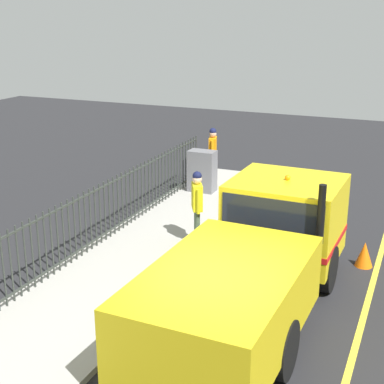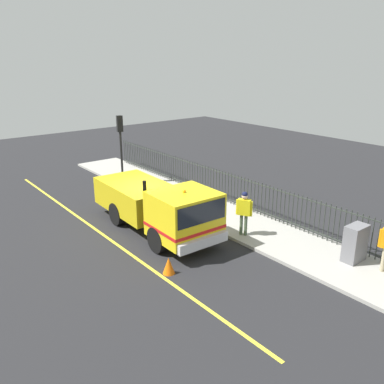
{
  "view_description": "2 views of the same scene",
  "coord_description": "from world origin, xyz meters",
  "px_view_note": "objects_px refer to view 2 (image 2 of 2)",
  "views": [
    {
      "loc": [
        -2.91,
        7.67,
        5.43
      ],
      "look_at": [
        1.73,
        -3.11,
        1.67
      ],
      "focal_mm": 52.86,
      "sensor_mm": 36.0,
      "label": 1
    },
    {
      "loc": [
        -8.5,
        -13.95,
        6.67
      ],
      "look_at": [
        0.95,
        -2.11,
        1.6
      ],
      "focal_mm": 37.64,
      "sensor_mm": 36.0,
      "label": 2
    }
  ],
  "objects_px": {
    "traffic_light_near": "(120,136)",
    "utility_cabinet": "(355,243)",
    "traffic_cone": "(169,266)",
    "worker_standing": "(244,209)",
    "work_truck": "(160,205)"
  },
  "relations": [
    {
      "from": "traffic_light_near",
      "to": "utility_cabinet",
      "type": "bearing_deg",
      "value": 108.75
    },
    {
      "from": "utility_cabinet",
      "to": "traffic_cone",
      "type": "distance_m",
      "value": 6.29
    },
    {
      "from": "worker_standing",
      "to": "utility_cabinet",
      "type": "height_order",
      "value": "worker_standing"
    },
    {
      "from": "worker_standing",
      "to": "utility_cabinet",
      "type": "bearing_deg",
      "value": 171.91
    },
    {
      "from": "utility_cabinet",
      "to": "traffic_cone",
      "type": "bearing_deg",
      "value": 147.51
    },
    {
      "from": "traffic_light_near",
      "to": "traffic_cone",
      "type": "relative_size",
      "value": 6.48
    },
    {
      "from": "utility_cabinet",
      "to": "work_truck",
      "type": "bearing_deg",
      "value": 121.04
    },
    {
      "from": "work_truck",
      "to": "traffic_cone",
      "type": "relative_size",
      "value": 11.69
    },
    {
      "from": "worker_standing",
      "to": "work_truck",
      "type": "bearing_deg",
      "value": 15.45
    },
    {
      "from": "worker_standing",
      "to": "utility_cabinet",
      "type": "relative_size",
      "value": 1.38
    },
    {
      "from": "work_truck",
      "to": "traffic_light_near",
      "type": "relative_size",
      "value": 1.8
    },
    {
      "from": "utility_cabinet",
      "to": "traffic_cone",
      "type": "relative_size",
      "value": 2.25
    },
    {
      "from": "traffic_light_near",
      "to": "utility_cabinet",
      "type": "height_order",
      "value": "traffic_light_near"
    },
    {
      "from": "worker_standing",
      "to": "utility_cabinet",
      "type": "distance_m",
      "value": 4.09
    },
    {
      "from": "traffic_cone",
      "to": "worker_standing",
      "type": "bearing_deg",
      "value": 6.46
    }
  ]
}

